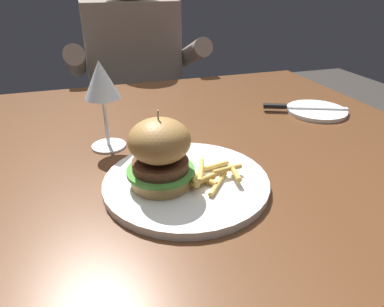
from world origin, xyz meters
TOP-DOWN VIEW (x-y plane):
  - dining_table at (0.00, 0.00)m, footprint 1.15×0.96m
  - main_plate at (-0.03, -0.18)m, footprint 0.28×0.28m
  - burger_sandwich at (-0.08, -0.18)m, footprint 0.11×0.11m
  - fries_pile at (0.00, -0.20)m, footprint 0.11×0.10m
  - wine_glass at (-0.14, 0.01)m, footprint 0.07×0.07m
  - bread_plate at (0.40, 0.05)m, footprint 0.15×0.15m
  - table_knife at (0.35, 0.07)m, footprint 0.21×0.10m
  - diner_person at (0.03, 0.76)m, footprint 0.51×0.36m

SIDE VIEW (x-z plane):
  - diner_person at x=0.03m, z-range -0.02..1.15m
  - dining_table at x=0.00m, z-range 0.28..1.02m
  - bread_plate at x=0.40m, z-range 0.74..0.75m
  - main_plate at x=-0.03m, z-range 0.74..0.75m
  - table_knife at x=0.35m, z-range 0.75..0.76m
  - fries_pile at x=0.00m, z-range 0.75..0.78m
  - burger_sandwich at x=-0.08m, z-range 0.75..0.88m
  - wine_glass at x=-0.14m, z-range 0.79..0.97m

